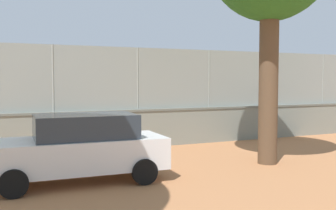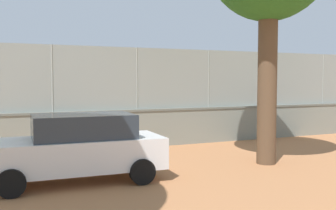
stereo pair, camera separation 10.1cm
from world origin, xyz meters
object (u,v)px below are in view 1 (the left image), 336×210
object	(u,v)px
spare_ball_by_wall	(263,130)
parked_car_white	(79,147)
player_near_wall_returning	(152,110)
sports_ball	(152,146)
player_foreground_swinging	(192,103)
courtside_bench	(10,137)
player_at_service_line	(163,114)

from	to	relation	value
spare_ball_by_wall	parked_car_white	distance (m)	11.93
spare_ball_by_wall	parked_car_white	bearing A→B (deg)	30.41
player_near_wall_returning	spare_ball_by_wall	bearing A→B (deg)	145.06
sports_ball	parked_car_white	world-z (taller)	parked_car_white
player_foreground_swinging	sports_ball	world-z (taller)	player_foreground_swinging
courtside_bench	parked_car_white	size ratio (longest dim) A/B	0.37
player_near_wall_returning	spare_ball_by_wall	distance (m)	5.65
spare_ball_by_wall	courtside_bench	distance (m)	11.63
spare_ball_by_wall	courtside_bench	bearing A→B (deg)	3.17
parked_car_white	sports_ball	bearing A→B (deg)	-131.70
player_at_service_line	courtside_bench	bearing A→B (deg)	7.46
player_near_wall_returning	parked_car_white	distance (m)	10.84
player_foreground_swinging	sports_ball	size ratio (longest dim) A/B	22.80
player_near_wall_returning	player_foreground_swinging	xyz separation A→B (m)	(-5.64, -6.26, -0.04)
player_foreground_swinging	parked_car_white	xyz separation A→B (m)	(11.33, 15.49, -0.04)
courtside_bench	parked_car_white	bearing A→B (deg)	104.00
sports_ball	player_foreground_swinging	bearing A→B (deg)	-124.10
player_foreground_swinging	parked_car_white	world-z (taller)	parked_car_white
player_near_wall_returning	spare_ball_by_wall	size ratio (longest dim) A/B	15.10
parked_car_white	courtside_bench	bearing A→B (deg)	-76.00
player_foreground_swinging	sports_ball	bearing A→B (deg)	55.90
player_foreground_swinging	courtside_bench	bearing A→B (deg)	38.58
sports_ball	parked_car_white	size ratio (longest dim) A/B	0.02
player_near_wall_returning	spare_ball_by_wall	world-z (taller)	player_near_wall_returning
player_foreground_swinging	parked_car_white	distance (m)	19.19
player_foreground_swinging	sports_ball	distance (m)	13.99
sports_ball	courtside_bench	distance (m)	5.07
player_foreground_swinging	player_at_service_line	bearing A→B (deg)	55.60
sports_ball	spare_ball_by_wall	bearing A→B (deg)	-162.79
player_at_service_line	courtside_bench	size ratio (longest dim) A/B	1.05
player_at_service_line	sports_ball	distance (m)	2.88
player_at_service_line	player_near_wall_returning	distance (m)	3.10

